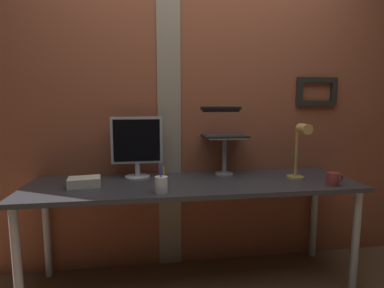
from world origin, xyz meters
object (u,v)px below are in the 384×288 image
(pen_cup, at_px, (161,184))
(laptop, at_px, (222,128))
(coffee_mug, at_px, (333,179))
(desk_lamp, at_px, (300,145))
(monitor, at_px, (137,144))

(pen_cup, bearing_deg, laptop, 43.91)
(laptop, xyz_separation_m, coffee_mug, (0.63, -0.48, -0.31))
(desk_lamp, bearing_deg, pen_cup, -170.66)
(laptop, height_order, desk_lamp, laptop)
(laptop, height_order, pen_cup, laptop)
(desk_lamp, xyz_separation_m, pen_cup, (-0.97, -0.16, -0.20))
(desk_lamp, height_order, pen_cup, desk_lamp)
(laptop, distance_m, desk_lamp, 0.58)
(laptop, xyz_separation_m, desk_lamp, (0.48, -0.32, -0.10))
(pen_cup, bearing_deg, monitor, 110.71)
(pen_cup, distance_m, coffee_mug, 1.12)
(monitor, distance_m, laptop, 0.66)
(pen_cup, bearing_deg, desk_lamp, 9.34)
(laptop, distance_m, coffee_mug, 0.84)
(monitor, bearing_deg, desk_lamp, -12.25)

